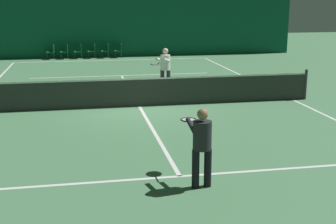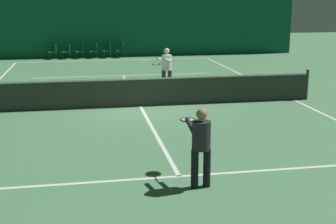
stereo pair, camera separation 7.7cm
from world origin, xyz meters
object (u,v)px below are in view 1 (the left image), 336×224
object	(u,v)px
courtside_chair_1	(65,51)
courtside_chair_3	(93,50)
courtside_chair_2	(79,50)
courtside_chair_4	(106,50)
courtside_chair_0	(52,51)
player_near	(201,141)
courtside_chair_5	(119,50)
tennis_net	(139,91)
player_far	(165,66)

from	to	relation	value
courtside_chair_1	courtside_chair_3	size ratio (longest dim) A/B	1.00
courtside_chair_2	courtside_chair_3	bearing A→B (deg)	90.00
courtside_chair_2	courtside_chair_4	size ratio (longest dim) A/B	1.00
courtside_chair_4	courtside_chair_0	bearing A→B (deg)	-90.00
player_near	courtside_chair_0	bearing A→B (deg)	8.00
courtside_chair_0	courtside_chair_1	world-z (taller)	same
courtside_chair_5	courtside_chair_0	bearing A→B (deg)	-90.00
tennis_net	player_near	size ratio (longest dim) A/B	7.75
courtside_chair_1	courtside_chair_3	bearing A→B (deg)	90.00
courtside_chair_1	courtside_chair_4	xyz separation A→B (m)	(2.37, 0.00, 0.00)
tennis_net	courtside_chair_0	bearing A→B (deg)	104.85
player_far	courtside_chair_0	distance (m)	11.62
player_far	courtside_chair_0	xyz separation A→B (m)	(-4.79, 10.58, -0.48)
courtside_chair_0	courtside_chair_3	xyz separation A→B (m)	(2.37, 0.00, 0.00)
player_far	player_near	bearing A→B (deg)	27.00
courtside_chair_0	courtside_chair_3	bearing A→B (deg)	90.00
courtside_chair_1	courtside_chair_2	xyz separation A→B (m)	(0.79, 0.00, 0.00)
courtside_chair_0	courtside_chair_1	distance (m)	0.79
tennis_net	courtside_chair_4	world-z (taller)	tennis_net
player_near	courtside_chair_4	distance (m)	20.01
tennis_net	courtside_chair_0	xyz separation A→B (m)	(-3.46, 13.04, -0.03)
tennis_net	player_far	bearing A→B (deg)	61.65
courtside_chair_1	courtside_chair_4	bearing A→B (deg)	90.00
tennis_net	courtside_chair_2	bearing A→B (deg)	98.19
tennis_net	courtside_chair_5	xyz separation A→B (m)	(0.50, 13.04, -0.03)
courtside_chair_0	courtside_chair_4	distance (m)	3.16
courtside_chair_1	courtside_chair_2	size ratio (longest dim) A/B	1.00
courtside_chair_2	courtside_chair_5	distance (m)	2.37
courtside_chair_2	player_near	bearing A→B (deg)	6.18
courtside_chair_0	player_far	bearing A→B (deg)	24.35
courtside_chair_3	courtside_chair_4	xyz separation A→B (m)	(0.79, 0.00, 0.00)
tennis_net	courtside_chair_1	bearing A→B (deg)	101.56
tennis_net	player_far	xyz separation A→B (m)	(1.33, 2.46, 0.45)
courtside_chair_0	courtside_chair_2	world-z (taller)	same
tennis_net	courtside_chair_3	world-z (taller)	tennis_net
tennis_net	courtside_chair_5	bearing A→B (deg)	87.82
player_far	courtside_chair_2	distance (m)	11.07
courtside_chair_4	courtside_chair_2	bearing A→B (deg)	-90.00
player_near	player_far	distance (m)	9.48
player_far	courtside_chair_0	bearing A→B (deg)	-122.36
courtside_chair_0	courtside_chair_2	size ratio (longest dim) A/B	1.00
tennis_net	courtside_chair_4	size ratio (longest dim) A/B	14.29
courtside_chair_1	courtside_chair_4	world-z (taller)	same
player_far	courtside_chair_2	world-z (taller)	player_far
courtside_chair_4	courtside_chair_1	bearing A→B (deg)	-90.00
player_far	courtside_chair_1	xyz separation A→B (m)	(-4.00, 10.58, -0.48)
courtside_chair_0	courtside_chair_5	distance (m)	3.96
player_far	courtside_chair_4	xyz separation A→B (m)	(-1.62, 10.58, -0.48)
courtside_chair_0	courtside_chair_3	distance (m)	2.37
courtside_chair_5	tennis_net	bearing A→B (deg)	-2.18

